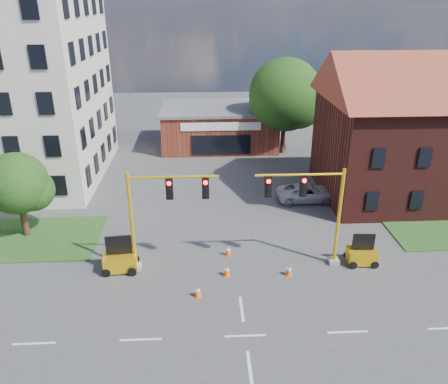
# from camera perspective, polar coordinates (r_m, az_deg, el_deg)

# --- Properties ---
(ground) EXTENTS (120.00, 120.00, 0.00)m
(ground) POSITION_cam_1_polar(r_m,az_deg,el_deg) (22.13, 2.80, -18.25)
(ground) COLOR #464648
(ground) RESTS_ON ground
(brick_shop) EXTENTS (12.40, 8.40, 4.30)m
(brick_shop) POSITION_cam_1_polar(r_m,az_deg,el_deg) (48.03, -0.63, 8.61)
(brick_shop) COLOR maroon
(brick_shop) RESTS_ON ground
(tree_large) EXTENTS (7.67, 7.30, 9.73)m
(tree_large) POSITION_cam_1_polar(r_m,az_deg,el_deg) (45.16, 8.45, 12.16)
(tree_large) COLOR #392514
(tree_large) RESTS_ON ground
(tree_nw_front) EXTENTS (4.28, 4.07, 5.90)m
(tree_nw_front) POSITION_cam_1_polar(r_m,az_deg,el_deg) (31.45, -25.01, 0.80)
(tree_nw_front) COLOR #392514
(tree_nw_front) RESTS_ON ground
(signal_mast_west) EXTENTS (5.30, 0.60, 6.20)m
(signal_mast_west) POSITION_cam_1_polar(r_m,az_deg,el_deg) (24.96, -8.37, -2.32)
(signal_mast_west) COLOR gray
(signal_mast_west) RESTS_ON ground
(signal_mast_east) EXTENTS (5.30, 0.60, 6.20)m
(signal_mast_east) POSITION_cam_1_polar(r_m,az_deg,el_deg) (25.60, 11.42, -1.85)
(signal_mast_east) COLOR gray
(signal_mast_east) RESTS_ON ground
(trailer_west) EXTENTS (2.03, 1.45, 2.19)m
(trailer_west) POSITION_cam_1_polar(r_m,az_deg,el_deg) (26.87, -13.39, -8.62)
(trailer_west) COLOR yellow
(trailer_west) RESTS_ON ground
(trailer_east) EXTENTS (1.77, 1.25, 1.93)m
(trailer_east) POSITION_cam_1_polar(r_m,az_deg,el_deg) (28.08, 17.53, -7.80)
(trailer_east) COLOR yellow
(trailer_east) RESTS_ON ground
(cone_a) EXTENTS (0.40, 0.40, 0.70)m
(cone_a) POSITION_cam_1_polar(r_m,az_deg,el_deg) (24.26, -3.44, -12.86)
(cone_a) COLOR #FF630D
(cone_a) RESTS_ON ground
(cone_b) EXTENTS (0.40, 0.40, 0.70)m
(cone_b) POSITION_cam_1_polar(r_m,az_deg,el_deg) (27.68, 0.56, -7.69)
(cone_b) COLOR #FF630D
(cone_b) RESTS_ON ground
(cone_c) EXTENTS (0.40, 0.40, 0.70)m
(cone_c) POSITION_cam_1_polar(r_m,az_deg,el_deg) (25.83, 0.35, -10.24)
(cone_c) COLOR #FF630D
(cone_c) RESTS_ON ground
(cone_d) EXTENTS (0.40, 0.40, 0.70)m
(cone_d) POSITION_cam_1_polar(r_m,az_deg,el_deg) (26.15, 8.48, -10.07)
(cone_d) COLOR #FF630D
(cone_d) RESTS_ON ground
(pickup_white) EXTENTS (4.89, 2.36, 1.34)m
(pickup_white) POSITION_cam_1_polar(r_m,az_deg,el_deg) (35.47, 10.80, -0.08)
(pickup_white) COLOR silver
(pickup_white) RESTS_ON ground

